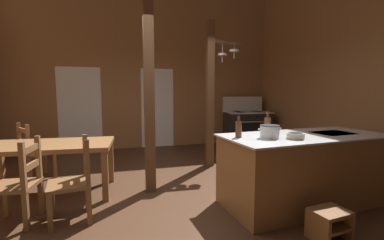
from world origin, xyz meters
TOP-DOWN VIEW (x-y plane):
  - ground_plane at (0.00, 0.00)m, footprint 7.70×7.85m
  - wall_back at (0.00, 3.60)m, footprint 7.70×0.14m
  - wall_right at (3.52, 0.00)m, footprint 0.14×7.85m
  - glazed_door_back_left at (-1.55, 3.52)m, footprint 1.00×0.01m
  - glazed_panel_back_right at (0.35, 3.52)m, footprint 0.84×0.01m
  - kitchen_island at (1.63, -0.55)m, footprint 2.22×1.11m
  - stove_range at (2.64, 2.92)m, footprint 1.22×0.92m
  - support_post_with_pot_rack at (1.09, 1.46)m, footprint 0.68×0.20m
  - support_post_center at (-0.24, 0.42)m, footprint 0.14×0.14m
  - step_stool at (1.30, -1.35)m, footprint 0.39×0.32m
  - dining_table at (-1.63, 0.68)m, footprint 1.76×1.02m
  - ladderback_chair_near_window at (-2.04, 1.50)m, footprint 0.61×0.61m
  - ladderback_chair_by_post at (-1.75, -0.12)m, footprint 0.49×0.49m
  - ladderback_chair_at_table_end at (-1.18, -0.22)m, footprint 0.50×0.50m
  - stockpot_on_counter at (1.05, -0.63)m, footprint 0.31×0.23m
  - mixing_bowl_on_counter at (1.31, -0.77)m, footprint 0.20×0.20m
  - bottle_tall_on_counter at (0.71, -0.49)m, footprint 0.08×0.08m
  - bottle_short_on_counter at (1.19, -0.36)m, footprint 0.08×0.08m

SIDE VIEW (x-z plane):
  - ground_plane at x=0.00m, z-range -0.10..0.00m
  - step_stool at x=1.30m, z-range 0.03..0.33m
  - ladderback_chair_near_window at x=-2.04m, z-range -0.02..0.93m
  - ladderback_chair_by_post at x=-1.75m, z-range -0.02..0.93m
  - ladderback_chair_at_table_end at x=-1.18m, z-range -0.02..0.93m
  - kitchen_island at x=1.63m, z-range 0.00..0.91m
  - stove_range at x=2.64m, z-range -0.18..1.14m
  - dining_table at x=-1.63m, z-range 0.28..1.02m
  - mixing_bowl_on_counter at x=1.31m, z-range 0.91..0.98m
  - stockpot_on_counter at x=1.05m, z-range 0.91..1.07m
  - bottle_tall_on_counter at x=0.71m, z-range 0.88..1.15m
  - bottle_short_on_counter at x=1.19m, z-range 0.88..1.17m
  - glazed_door_back_left at x=-1.55m, z-range 0.00..2.05m
  - glazed_panel_back_right at x=0.35m, z-range 0.00..2.05m
  - support_post_center at x=-0.24m, z-range 0.00..2.79m
  - support_post_with_pot_rack at x=1.09m, z-range 0.09..2.88m
  - wall_back at x=0.00m, z-range 0.00..4.44m
  - wall_right at x=3.52m, z-range 0.00..4.44m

